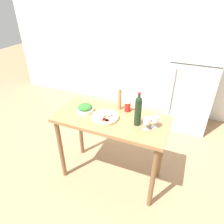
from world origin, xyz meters
TOP-DOWN VIEW (x-y plane):
  - ground_plane at (0.00, 0.00)m, footprint 14.00×14.00m
  - wall_back at (0.00, 2.06)m, footprint 6.40×0.06m
  - refrigerator at (0.78, 1.68)m, footprint 0.74×0.69m
  - prep_counter at (0.00, 0.00)m, footprint 1.30×0.60m
  - wine_bottle at (0.31, -0.01)m, footprint 0.07×0.07m
  - wine_glass_near at (0.42, -0.06)m, footprint 0.08×0.08m
  - wine_glass_far at (0.49, 0.01)m, footprint 0.08×0.08m
  - pepper_mill at (0.02, 0.22)m, footprint 0.05×0.05m
  - salad_bowl at (-0.33, -0.00)m, footprint 0.20×0.20m
  - homemade_pizza at (-0.06, -0.04)m, footprint 0.31×0.31m
  - salt_canister at (0.12, 0.21)m, footprint 0.07×0.07m

SIDE VIEW (x-z plane):
  - ground_plane at x=0.00m, z-range 0.00..0.00m
  - prep_counter at x=0.00m, z-range 0.33..1.28m
  - refrigerator at x=0.78m, z-range 0.00..1.73m
  - homemade_pizza at x=-0.06m, z-range 0.94..0.98m
  - salad_bowl at x=-0.33m, z-range 0.94..1.04m
  - salt_canister at x=0.12m, z-range 0.94..1.07m
  - wine_glass_near at x=0.42m, z-range 0.97..1.11m
  - wine_glass_far at x=0.49m, z-range 0.98..1.11m
  - pepper_mill at x=0.02m, z-range 0.94..1.21m
  - wine_bottle at x=0.31m, z-range 0.93..1.31m
  - wall_back at x=0.00m, z-range 0.00..2.60m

